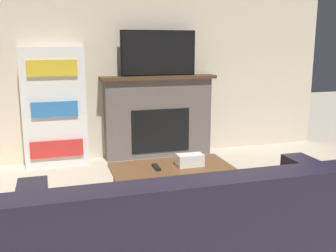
% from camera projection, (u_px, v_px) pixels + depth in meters
% --- Properties ---
extents(wall_back, '(5.46, 0.06, 2.70)m').
position_uv_depth(wall_back, '(126.00, 51.00, 4.89)').
color(wall_back, beige).
rests_on(wall_back, ground_plane).
extents(fireplace, '(1.47, 0.28, 1.04)m').
position_uv_depth(fireplace, '(158.00, 116.00, 5.03)').
color(fireplace, '#605651').
rests_on(fireplace, ground_plane).
extents(tv, '(0.95, 0.03, 0.56)m').
position_uv_depth(tv, '(158.00, 53.00, 4.85)').
color(tv, black).
rests_on(tv, fireplace).
extents(coffee_table, '(1.00, 0.57, 0.43)m').
position_uv_depth(coffee_table, '(173.00, 173.00, 3.28)').
color(coffee_table, brown).
rests_on(coffee_table, ground_plane).
extents(tissue_box, '(0.22, 0.12, 0.10)m').
position_uv_depth(tissue_box, '(190.00, 160.00, 3.29)').
color(tissue_box, white).
rests_on(tissue_box, coffee_table).
extents(remote_control, '(0.04, 0.15, 0.02)m').
position_uv_depth(remote_control, '(156.00, 167.00, 3.23)').
color(remote_control, black).
rests_on(remote_control, coffee_table).
extents(bookshelf, '(0.72, 0.29, 1.40)m').
position_uv_depth(bookshelf, '(54.00, 107.00, 4.61)').
color(bookshelf, white).
rests_on(bookshelf, ground_plane).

